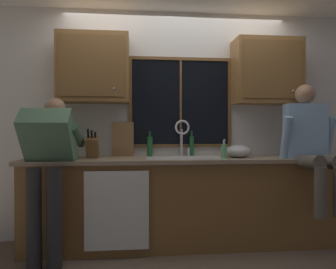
{
  "coord_description": "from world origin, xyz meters",
  "views": [
    {
      "loc": [
        -0.46,
        -3.64,
        1.21
      ],
      "look_at": [
        -0.12,
        -0.3,
        1.16
      ],
      "focal_mm": 34.42,
      "sensor_mm": 36.0,
      "label": 1
    }
  ],
  "objects_px": {
    "person_sitting_on_counter": "(310,141)",
    "mixing_bowl": "(238,151)",
    "person_standing": "(49,158)",
    "soap_dispenser": "(224,151)",
    "bottle_green_glass": "(150,146)",
    "bottle_tall_clear": "(192,145)",
    "cutting_board": "(123,139)",
    "knife_block": "(92,148)"
  },
  "relations": [
    {
      "from": "knife_block",
      "to": "soap_dispenser",
      "type": "relative_size",
      "value": 1.62
    },
    {
      "from": "cutting_board",
      "to": "soap_dispenser",
      "type": "bearing_deg",
      "value": -19.0
    },
    {
      "from": "person_standing",
      "to": "cutting_board",
      "type": "xyz_separation_m",
      "value": [
        0.66,
        0.51,
        0.16
      ]
    },
    {
      "from": "mixing_bowl",
      "to": "bottle_tall_clear",
      "type": "height_order",
      "value": "bottle_tall_clear"
    },
    {
      "from": "knife_block",
      "to": "mixing_bowl",
      "type": "relative_size",
      "value": 1.16
    },
    {
      "from": "cutting_board",
      "to": "soap_dispenser",
      "type": "relative_size",
      "value": 1.93
    },
    {
      "from": "bottle_green_glass",
      "to": "bottle_tall_clear",
      "type": "height_order",
      "value": "bottle_tall_clear"
    },
    {
      "from": "knife_block",
      "to": "mixing_bowl",
      "type": "bearing_deg",
      "value": -1.88
    },
    {
      "from": "person_sitting_on_counter",
      "to": "knife_block",
      "type": "relative_size",
      "value": 3.92
    },
    {
      "from": "person_sitting_on_counter",
      "to": "bottle_green_glass",
      "type": "bearing_deg",
      "value": 164.2
    },
    {
      "from": "person_sitting_on_counter",
      "to": "mixing_bowl",
      "type": "bearing_deg",
      "value": 159.04
    },
    {
      "from": "bottle_tall_clear",
      "to": "person_standing",
      "type": "bearing_deg",
      "value": -159.47
    },
    {
      "from": "person_sitting_on_counter",
      "to": "bottle_tall_clear",
      "type": "height_order",
      "value": "person_sitting_on_counter"
    },
    {
      "from": "bottle_tall_clear",
      "to": "bottle_green_glass",
      "type": "bearing_deg",
      "value": -173.41
    },
    {
      "from": "cutting_board",
      "to": "bottle_tall_clear",
      "type": "xyz_separation_m",
      "value": [
        0.76,
        0.02,
        -0.07
      ]
    },
    {
      "from": "knife_block",
      "to": "bottle_green_glass",
      "type": "distance_m",
      "value": 0.61
    },
    {
      "from": "bottle_tall_clear",
      "to": "knife_block",
      "type": "bearing_deg",
      "value": -169.35
    },
    {
      "from": "person_standing",
      "to": "knife_block",
      "type": "relative_size",
      "value": 4.75
    },
    {
      "from": "person_sitting_on_counter",
      "to": "bottle_tall_clear",
      "type": "xyz_separation_m",
      "value": [
        -1.12,
        0.5,
        -0.07
      ]
    },
    {
      "from": "bottle_green_glass",
      "to": "person_sitting_on_counter",
      "type": "bearing_deg",
      "value": -15.8
    },
    {
      "from": "mixing_bowl",
      "to": "bottle_tall_clear",
      "type": "bearing_deg",
      "value": 151.14
    },
    {
      "from": "bottle_green_glass",
      "to": "bottle_tall_clear",
      "type": "relative_size",
      "value": 0.99
    },
    {
      "from": "person_standing",
      "to": "bottle_green_glass",
      "type": "bearing_deg",
      "value": 26.73
    },
    {
      "from": "person_standing",
      "to": "person_sitting_on_counter",
      "type": "height_order",
      "value": "person_sitting_on_counter"
    },
    {
      "from": "cutting_board",
      "to": "bottle_tall_clear",
      "type": "bearing_deg",
      "value": 1.79
    },
    {
      "from": "cutting_board",
      "to": "bottle_green_glass",
      "type": "height_order",
      "value": "cutting_board"
    },
    {
      "from": "person_standing",
      "to": "bottle_tall_clear",
      "type": "xyz_separation_m",
      "value": [
        1.42,
        0.53,
        0.09
      ]
    },
    {
      "from": "cutting_board",
      "to": "person_standing",
      "type": "bearing_deg",
      "value": -142.28
    },
    {
      "from": "knife_block",
      "to": "bottle_tall_clear",
      "type": "height_order",
      "value": "knife_block"
    },
    {
      "from": "cutting_board",
      "to": "bottle_green_glass",
      "type": "relative_size",
      "value": 1.35
    },
    {
      "from": "cutting_board",
      "to": "mixing_bowl",
      "type": "distance_m",
      "value": 1.25
    },
    {
      "from": "person_standing",
      "to": "bottle_tall_clear",
      "type": "relative_size",
      "value": 5.32
    },
    {
      "from": "soap_dispenser",
      "to": "bottle_tall_clear",
      "type": "height_order",
      "value": "bottle_tall_clear"
    },
    {
      "from": "person_sitting_on_counter",
      "to": "mixing_bowl",
      "type": "distance_m",
      "value": 0.72
    },
    {
      "from": "soap_dispenser",
      "to": "bottle_green_glass",
      "type": "distance_m",
      "value": 0.81
    },
    {
      "from": "cutting_board",
      "to": "mixing_bowl",
      "type": "xyz_separation_m",
      "value": [
        1.22,
        -0.23,
        -0.12
      ]
    },
    {
      "from": "mixing_bowl",
      "to": "cutting_board",
      "type": "bearing_deg",
      "value": 169.44
    },
    {
      "from": "person_sitting_on_counter",
      "to": "mixing_bowl",
      "type": "height_order",
      "value": "person_sitting_on_counter"
    },
    {
      "from": "person_sitting_on_counter",
      "to": "bottle_tall_clear",
      "type": "distance_m",
      "value": 1.23
    },
    {
      "from": "soap_dispenser",
      "to": "bottle_green_glass",
      "type": "height_order",
      "value": "bottle_green_glass"
    },
    {
      "from": "soap_dispenser",
      "to": "person_sitting_on_counter",
      "type": "bearing_deg",
      "value": -8.42
    },
    {
      "from": "bottle_green_glass",
      "to": "mixing_bowl",
      "type": "bearing_deg",
      "value": -11.95
    }
  ]
}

